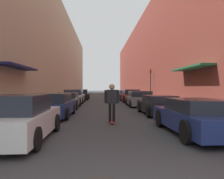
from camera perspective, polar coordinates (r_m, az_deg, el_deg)
The scene contains 17 objects.
ground at distance 28.84m, azimuth -2.30°, elevation -2.66°, with size 146.30×146.30×0.00m, color #38383A.
curb_strip_left at distance 35.76m, azimuth -10.44°, elevation -1.94°, with size 1.80×66.50×0.12m.
curb_strip_right at distance 35.88m, azimuth 5.52°, elevation -1.93°, with size 1.80×66.50×0.12m.
building_row_left at distance 36.60m, azimuth -15.03°, elevation 8.98°, with size 4.90×66.50×13.98m.
building_row_right at distance 36.68m, azimuth 10.06°, elevation 7.82°, with size 4.90×66.50×12.51m.
parked_car_left_0 at distance 7.42m, azimuth -23.53°, elevation -6.99°, with size 2.04×4.18×1.41m.
parked_car_left_1 at distance 12.47m, azimuth -15.03°, elevation -4.09°, with size 2.02×4.32×1.31m.
parked_car_left_2 at distance 17.64m, azimuth -11.66°, elevation -2.80°, with size 1.92×4.67×1.21m.
parked_car_left_3 at distance 23.06m, azimuth -9.88°, elevation -1.82°, with size 2.07×4.69×1.39m.
parked_car_left_4 at distance 28.96m, azimuth -8.09°, elevation -1.35°, with size 2.07×4.35×1.36m.
parked_car_right_0 at distance 8.24m, azimuth 20.81°, elevation -6.63°, with size 1.89×4.53×1.24m.
parked_car_right_1 at distance 13.46m, azimuth 12.06°, elevation -4.00°, with size 1.97×4.25×1.16m.
parked_car_right_2 at distance 19.00m, azimuth 7.20°, elevation -2.45°, with size 2.06×4.24×1.32m.
parked_car_right_3 at distance 24.39m, azimuth 4.85°, elevation -1.67°, with size 1.98×4.82×1.40m.
parked_car_right_4 at distance 29.62m, azimuth 3.64°, elevation -1.41°, with size 2.07×4.21×1.24m.
skateboarder at distance 9.95m, azimuth -0.03°, elevation -2.49°, with size 0.69×0.78×1.80m.
traffic_light at distance 26.01m, azimuth 10.03°, elevation 2.12°, with size 0.16×0.22×3.60m.
Camera 1 is at (-0.40, -2.19, 1.65)m, focal length 35.00 mm.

